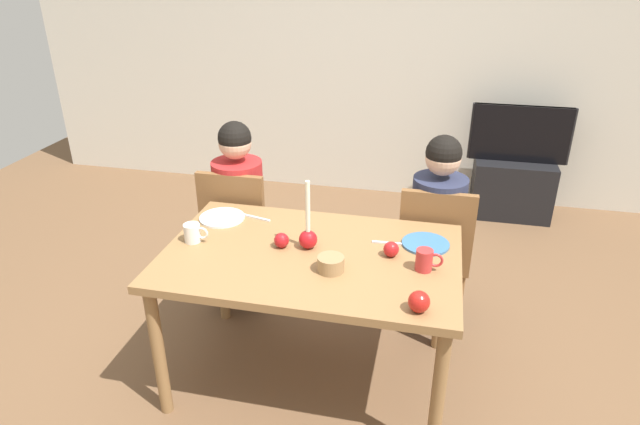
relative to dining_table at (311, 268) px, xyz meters
name	(u,v)px	position (x,y,z in m)	size (l,w,h in m)	color
ground_plane	(312,375)	(0.00, 0.00, -0.67)	(7.68, 7.68, 0.00)	brown
back_wall	(382,47)	(0.00, 2.60, 0.63)	(6.40, 0.10, 2.60)	beige
dining_table	(311,268)	(0.00, 0.00, 0.00)	(1.40, 0.90, 0.75)	olive
chair_left	(239,228)	(-0.60, 0.61, -0.15)	(0.40, 0.40, 0.90)	brown
chair_right	(434,248)	(0.58, 0.61, -0.15)	(0.40, 0.40, 0.90)	brown
person_left_child	(240,217)	(-0.60, 0.64, -0.10)	(0.30, 0.30, 1.17)	#33384C
person_right_child	(435,237)	(0.58, 0.64, -0.10)	(0.30, 0.30, 1.17)	#33384C
tv_stand	(511,188)	(1.18, 2.30, -0.43)	(0.64, 0.40, 0.48)	black
tv	(520,134)	(1.18, 2.30, 0.04)	(0.79, 0.05, 0.46)	black
candle_centerpiece	(308,235)	(-0.02, 0.05, 0.15)	(0.09, 0.09, 0.35)	red
plate_left	(222,218)	(-0.55, 0.26, 0.09)	(0.24, 0.24, 0.01)	silver
plate_right	(426,244)	(0.53, 0.20, 0.09)	(0.23, 0.23, 0.01)	teal
mug_left	(193,233)	(-0.59, -0.01, 0.13)	(0.12, 0.08, 0.09)	silver
mug_right	(425,260)	(0.53, -0.04, 0.13)	(0.12, 0.08, 0.10)	#B72D2D
fork_left	(255,217)	(-0.38, 0.30, 0.09)	(0.18, 0.01, 0.01)	silver
fork_right	(390,243)	(0.36, 0.17, 0.09)	(0.18, 0.01, 0.01)	silver
bowl_walnuts	(331,264)	(0.12, -0.13, 0.12)	(0.12, 0.12, 0.07)	#99754C
apple_near_candle	(282,240)	(-0.15, 0.03, 0.12)	(0.07, 0.07, 0.07)	#AD161A
apple_by_left_plate	(419,302)	(0.53, -0.35, 0.13)	(0.09, 0.09, 0.09)	#AF1A14
apple_by_right_mug	(391,249)	(0.37, 0.06, 0.12)	(0.07, 0.07, 0.07)	#AE181A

